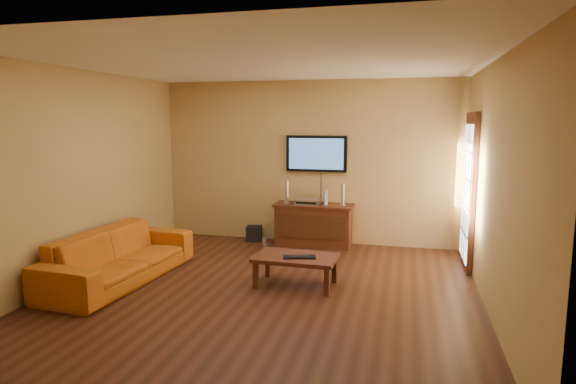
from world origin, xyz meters
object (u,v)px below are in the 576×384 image
(game_console, at_px, (326,197))
(keyboard, at_px, (299,257))
(coffee_table, at_px, (296,260))
(speaker_right, at_px, (343,196))
(media_console, at_px, (313,225))
(television, at_px, (316,154))
(sofa, at_px, (120,248))
(subwoofer, at_px, (254,233))
(speaker_left, at_px, (287,193))
(av_receiver, at_px, (308,202))
(bottle, at_px, (264,244))

(game_console, xyz_separation_m, keyboard, (0.02, -2.06, -0.42))
(coffee_table, bearing_deg, speaker_right, 80.86)
(media_console, bearing_deg, speaker_right, 2.21)
(television, xyz_separation_m, coffee_table, (0.15, -2.18, -1.17))
(sofa, distance_m, subwoofer, 2.62)
(game_console, bearing_deg, speaker_right, -15.08)
(subwoofer, bearing_deg, television, -3.42)
(speaker_left, height_order, keyboard, speaker_left)
(sofa, relative_size, av_receiver, 5.78)
(coffee_table, height_order, keyboard, keyboard)
(television, bearing_deg, media_console, -90.00)
(media_console, distance_m, coffee_table, 1.98)
(bottle, bearing_deg, keyboard, -59.73)
(media_console, xyz_separation_m, speaker_left, (-0.45, -0.02, 0.52))
(media_console, relative_size, television, 1.28)
(coffee_table, relative_size, av_receiver, 2.67)
(subwoofer, xyz_separation_m, bottle, (0.34, -0.51, -0.03))
(speaker_right, distance_m, av_receiver, 0.58)
(keyboard, bearing_deg, sofa, -172.93)
(speaker_right, distance_m, subwoofer, 1.68)
(subwoofer, bearing_deg, speaker_right, -12.92)
(sofa, bearing_deg, bottle, -32.22)
(keyboard, bearing_deg, speaker_right, 82.82)
(coffee_table, height_order, sofa, sofa)
(game_console, distance_m, bottle, 1.25)
(sofa, xyz_separation_m, bottle, (1.37, 1.87, -0.34))
(speaker_left, relative_size, av_receiver, 0.97)
(game_console, height_order, keyboard, game_console)
(game_console, xyz_separation_m, subwoofer, (-1.24, 0.04, -0.68))
(television, relative_size, keyboard, 2.39)
(sofa, distance_m, bottle, 2.34)
(speaker_right, bearing_deg, coffee_table, -99.14)
(speaker_left, distance_m, game_console, 0.65)
(television, bearing_deg, bottle, -137.06)
(television, distance_m, sofa, 3.44)
(sofa, relative_size, speaker_left, 5.94)
(speaker_left, bearing_deg, av_receiver, -2.07)
(sofa, xyz_separation_m, av_receiver, (1.99, 2.29, 0.30))
(subwoofer, bearing_deg, bottle, -68.05)
(game_console, bearing_deg, sofa, -148.27)
(game_console, xyz_separation_m, bottle, (-0.91, -0.48, -0.71))
(sofa, distance_m, speaker_left, 2.85)
(subwoofer, height_order, bottle, subwoofer)
(av_receiver, bearing_deg, speaker_left, 177.93)
(television, distance_m, bottle, 1.71)
(speaker_right, relative_size, game_console, 1.45)
(speaker_right, bearing_deg, speaker_left, -177.47)
(media_console, height_order, sofa, sofa)
(coffee_table, bearing_deg, media_console, 94.48)
(coffee_table, bearing_deg, sofa, -171.11)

